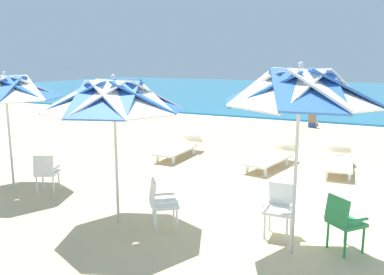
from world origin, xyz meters
The scene contains 14 objects.
ground_plane centered at (0.00, 0.00, 0.00)m, with size 80.00×80.00×0.00m, color #D3B784.
sea centered at (0.00, 28.87, 0.05)m, with size 80.00×36.00×0.10m, color teal.
surf_foam centered at (0.00, 10.57, 0.01)m, with size 80.00×0.70×0.01m, color white.
beach_umbrella_0 centered at (0.02, -2.32, 2.42)m, with size 2.18×2.18×2.79m.
plastic_chair_0 centered at (-0.32, -1.77, 0.50)m, with size 0.46×0.49×0.87m.
plastic_chair_1 centered at (0.67, -1.92, 0.50)m, with size 0.63×0.63×0.87m.
beach_umbrella_1 centered at (-2.97, -2.56, 2.21)m, with size 2.39×2.39×2.59m.
plastic_chair_2 centered at (-2.14, -2.47, 0.50)m, with size 0.63×0.63×0.87m.
beach_umbrella_2 centered at (-6.29, -2.02, 2.22)m, with size 2.36×2.36×2.59m.
plastic_chair_3 centered at (-5.28, -1.99, 0.50)m, with size 0.60×0.61×0.87m.
sun_lounger_1 centered at (0.06, 2.72, 0.28)m, with size 0.85×2.20×0.62m.
sun_lounger_2 centered at (-1.60, 2.29, 0.28)m, with size 0.99×2.22×0.62m.
sun_lounger_3 centered at (-4.37, 2.23, 0.28)m, with size 0.68×2.16×0.62m.
beachgoer_seated centered at (-1.86, 9.62, 0.29)m, with size 0.30×0.93×0.92m.
Camera 1 is at (1.19, -7.87, 2.81)m, focal length 37.30 mm.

